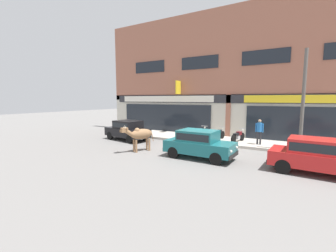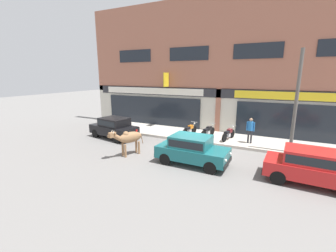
{
  "view_description": "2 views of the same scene",
  "coord_description": "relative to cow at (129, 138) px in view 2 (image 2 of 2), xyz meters",
  "views": [
    {
      "loc": [
        4.82,
        -11.78,
        3.06
      ],
      "look_at": [
        -2.78,
        1.0,
        1.25
      ],
      "focal_mm": 24.0,
      "sensor_mm": 36.0,
      "label": 1
    },
    {
      "loc": [
        4.03,
        -11.23,
        4.4
      ],
      "look_at": [
        -2.02,
        1.0,
        1.26
      ],
      "focal_mm": 24.0,
      "sensor_mm": 36.0,
      "label": 2
    }
  ],
  "objects": [
    {
      "name": "cow",
      "position": [
        0.0,
        0.0,
        0.0
      ],
      "size": [
        1.14,
        2.01,
        1.61
      ],
      "color": "#936B47",
      "rests_on": "ground"
    },
    {
      "name": "motorcycle_1",
      "position": [
        2.99,
        5.05,
        -0.44
      ],
      "size": [
        0.65,
        1.79,
        0.88
      ],
      "color": "black",
      "rests_on": "sidewalk"
    },
    {
      "name": "car_1",
      "position": [
        8.62,
        0.5,
        -0.19
      ],
      "size": [
        3.69,
        1.8,
        1.46
      ],
      "color": "black",
      "rests_on": "ground"
    },
    {
      "name": "motorcycle_0",
      "position": [
        1.7,
        4.87,
        -0.44
      ],
      "size": [
        0.62,
        1.8,
        0.88
      ],
      "color": "black",
      "rests_on": "sidewalk"
    },
    {
      "name": "car_3",
      "position": [
        -3.03,
        2.39,
        -0.19
      ],
      "size": [
        3.79,
        2.2,
        1.46
      ],
      "color": "black",
      "rests_on": "ground"
    },
    {
      "name": "pedestrian",
      "position": [
        5.77,
        4.76,
        0.15
      ],
      "size": [
        0.5,
        0.32,
        1.6
      ],
      "color": "#2D2D33",
      "rests_on": "sidewalk"
    },
    {
      "name": "shop_building",
      "position": [
        3.16,
        7.17,
        3.74
      ],
      "size": [
        23.0,
        1.4,
        9.89
      ],
      "color": "#9E604C",
      "rests_on": "ground"
    },
    {
      "name": "utility_pole",
      "position": [
        8.03,
        4.04,
        1.95
      ],
      "size": [
        0.18,
        0.18,
        5.55
      ],
      "primitive_type": "cylinder",
      "color": "#595651",
      "rests_on": "sidewalk"
    },
    {
      "name": "car_0",
      "position": [
        3.54,
        0.35,
        -0.19
      ],
      "size": [
        3.65,
        1.69,
        1.46
      ],
      "color": "black",
      "rests_on": "ground"
    },
    {
      "name": "ground_plane",
      "position": [
        3.16,
        1.54,
        -1.01
      ],
      "size": [
        90.0,
        90.0,
        0.0
      ],
      "primitive_type": "plane",
      "color": "slate"
    },
    {
      "name": "sidewalk",
      "position": [
        3.16,
        5.33,
        -0.92
      ],
      "size": [
        19.0,
        3.17,
        0.18
      ],
      "primitive_type": "cube",
      "color": "#B7AFA3",
      "rests_on": "ground"
    },
    {
      "name": "motorcycle_2",
      "position": [
        4.42,
        4.96,
        -0.44
      ],
      "size": [
        0.66,
        1.79,
        0.88
      ],
      "color": "black",
      "rests_on": "sidewalk"
    }
  ]
}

